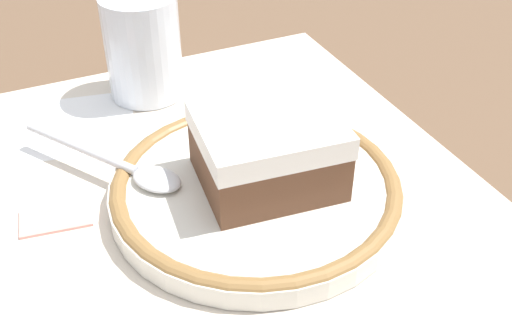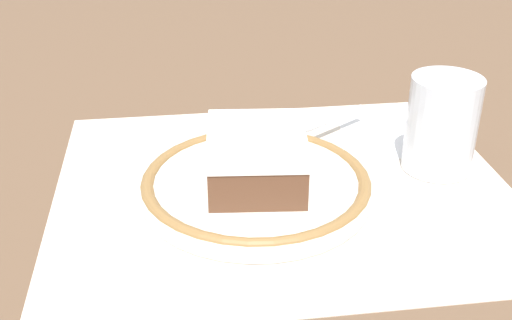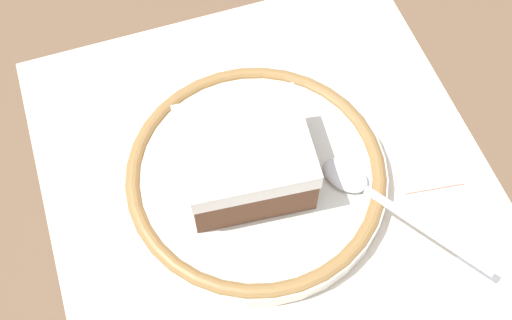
{
  "view_description": "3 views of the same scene",
  "coord_description": "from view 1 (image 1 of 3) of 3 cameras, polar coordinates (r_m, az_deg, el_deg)",
  "views": [
    {
      "loc": [
        -0.35,
        0.14,
        0.3
      ],
      "look_at": [
        -0.03,
        -0.01,
        0.04
      ],
      "focal_mm": 43.87,
      "sensor_mm": 36.0,
      "label": 1
    },
    {
      "loc": [
        -0.1,
        -0.52,
        0.31
      ],
      "look_at": [
        -0.03,
        -0.01,
        0.04
      ],
      "focal_mm": 44.95,
      "sensor_mm": 36.0,
      "label": 2
    },
    {
      "loc": [
        0.21,
        -0.09,
        0.49
      ],
      "look_at": [
        -0.03,
        -0.01,
        0.04
      ],
      "focal_mm": 46.61,
      "sensor_mm": 36.0,
      "label": 3
    }
  ],
  "objects": [
    {
      "name": "ground_plane",
      "position": [
        0.48,
        -2.48,
        -2.11
      ],
      "size": [
        2.4,
        2.4,
        0.0
      ],
      "primitive_type": "plane",
      "color": "brown"
    },
    {
      "name": "placemat",
      "position": [
        0.48,
        -2.48,
        -2.04
      ],
      "size": [
        0.43,
        0.36,
        0.0
      ],
      "primitive_type": "cube",
      "color": "beige",
      "rests_on": "ground_plane"
    },
    {
      "name": "plate",
      "position": [
        0.46,
        -0.0,
        -2.61
      ],
      "size": [
        0.21,
        0.21,
        0.02
      ],
      "color": "silver",
      "rests_on": "placemat"
    },
    {
      "name": "cake_slice",
      "position": [
        0.44,
        1.06,
        0.92
      ],
      "size": [
        0.09,
        0.1,
        0.05
      ],
      "color": "brown",
      "rests_on": "plate"
    },
    {
      "name": "spoon",
      "position": [
        0.47,
        -11.74,
        -0.59
      ],
      "size": [
        0.14,
        0.1,
        0.01
      ],
      "color": "silver",
      "rests_on": "plate"
    },
    {
      "name": "cup",
      "position": [
        0.58,
        -10.21,
        9.6
      ],
      "size": [
        0.07,
        0.07,
        0.09
      ],
      "color": "silver",
      "rests_on": "placemat"
    },
    {
      "name": "napkin",
      "position": [
        0.57,
        -17.49,
        3.02
      ],
      "size": [
        0.12,
        0.14,
        0.0
      ],
      "primitive_type": "cube",
      "rotation": [
        0.0,
        0.0,
        2.96
      ],
      "color": "white",
      "rests_on": "placemat"
    },
    {
      "name": "sugar_packet",
      "position": [
        0.47,
        -17.84,
        -4.82
      ],
      "size": [
        0.04,
        0.05,
        0.01
      ],
      "primitive_type": "cube",
      "rotation": [
        0.0,
        0.0,
        4.57
      ],
      "color": "#E5998C",
      "rests_on": "placemat"
    }
  ]
}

